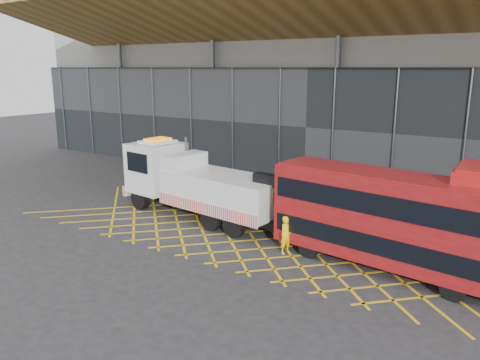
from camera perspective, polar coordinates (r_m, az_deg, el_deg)
The scene contains 6 objects.
ground_plane at distance 25.14m, azimuth -7.65°, elevation -5.12°, with size 120.00×120.00×0.00m, color #272729.
road_markings at distance 22.46m, azimuth 1.77°, elevation -7.30°, with size 26.36×7.16×0.01m.
construction_building at distance 38.87m, azimuth 12.78°, elevation 14.69°, with size 55.00×23.97×18.00m.
recovery_truck at distance 25.49m, azimuth -5.43°, elevation -0.34°, with size 11.89×4.01×4.12m.
bus_towed at distance 19.49m, azimuth 17.86°, elevation -4.40°, with size 10.00×3.47×3.98m.
worker at distance 20.75m, azimuth 5.65°, elevation -6.68°, with size 0.62×0.40×1.69m, color yellow.
Camera 1 is at (15.67, -17.95, 8.01)m, focal length 35.00 mm.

